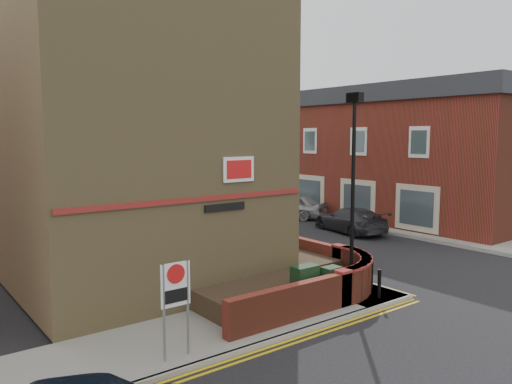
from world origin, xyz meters
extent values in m
plane|color=black|center=(0.00, 0.00, 0.00)|extent=(120.00, 120.00, 0.00)
cube|color=gray|center=(-3.50, 1.50, 0.06)|extent=(13.00, 3.00, 0.12)
cube|color=gray|center=(2.00, 16.00, 0.06)|extent=(2.00, 32.00, 0.12)
cube|color=gray|center=(13.00, 13.00, 0.06)|extent=(4.00, 40.00, 0.12)
cube|color=gray|center=(-3.50, 0.00, 0.06)|extent=(13.00, 0.15, 0.12)
cube|color=gray|center=(3.00, 16.00, 0.06)|extent=(0.15, 32.00, 0.12)
cube|color=gray|center=(11.00, 13.00, 0.06)|extent=(0.15, 40.00, 0.12)
cube|color=gold|center=(-3.50, -0.25, 0.01)|extent=(13.00, 0.28, 0.01)
cube|color=gold|center=(3.25, 16.00, 0.01)|extent=(0.28, 32.00, 0.01)
cube|color=olive|center=(-3.00, 8.00, 5.62)|extent=(8.00, 10.00, 11.00)
cube|color=maroon|center=(-3.00, 2.97, 3.32)|extent=(7.80, 0.06, 0.15)
cube|color=white|center=(-1.50, 2.96, 4.12)|extent=(1.10, 0.05, 0.75)
cube|color=black|center=(-2.00, 2.96, 3.02)|extent=(1.40, 0.04, 0.22)
cylinder|color=black|center=(1.60, 1.20, 3.12)|extent=(0.12, 0.12, 6.00)
cylinder|color=black|center=(1.60, 1.20, 0.52)|extent=(0.20, 0.20, 0.80)
cube|color=black|center=(1.60, 1.20, 6.27)|extent=(0.25, 0.50, 0.30)
cube|color=black|center=(-0.30, 1.30, 0.72)|extent=(0.80, 0.45, 1.20)
cube|color=black|center=(0.50, 1.00, 0.67)|extent=(0.55, 0.40, 1.10)
cylinder|color=black|center=(2.00, 0.40, 0.57)|extent=(0.11, 0.11, 0.90)
cylinder|color=black|center=(2.60, 1.20, 0.57)|extent=(0.11, 0.11, 0.90)
cylinder|color=slate|center=(-5.30, 0.50, 1.22)|extent=(0.06, 0.06, 2.20)
cylinder|color=slate|center=(-4.70, 0.50, 1.22)|extent=(0.06, 0.06, 2.20)
cube|color=white|center=(-5.00, 0.50, 1.82)|extent=(0.72, 0.04, 1.00)
cylinder|color=red|center=(-5.00, 0.47, 2.07)|extent=(0.44, 0.02, 0.44)
cube|color=maroon|center=(14.50, 17.00, 3.50)|extent=(5.00, 30.00, 7.00)
cube|color=#24262B|center=(14.50, 17.00, 7.50)|extent=(5.40, 30.40, 1.00)
cube|color=beige|center=(14.50, 38.00, 3.50)|extent=(5.00, 12.00, 7.00)
cube|color=#24262B|center=(14.50, 38.00, 7.50)|extent=(5.40, 12.40, 1.00)
cylinder|color=#382B1E|center=(2.00, 14.00, 2.40)|extent=(0.24, 0.24, 4.55)
sphere|color=#194D1A|center=(2.00, 14.00, 5.00)|extent=(3.64, 3.64, 3.64)
sphere|color=#194D1A|center=(2.40, 13.70, 4.15)|extent=(2.60, 2.60, 2.60)
sphere|color=#194D1A|center=(1.70, 14.40, 4.54)|extent=(2.86, 2.86, 2.86)
cylinder|color=#382B1E|center=(2.00, 22.00, 2.64)|extent=(0.24, 0.24, 5.04)
sphere|color=#194D1A|center=(2.00, 22.00, 5.52)|extent=(4.03, 4.03, 4.03)
sphere|color=#194D1A|center=(2.40, 21.70, 4.58)|extent=(2.88, 2.88, 2.88)
sphere|color=#194D1A|center=(1.70, 22.40, 5.02)|extent=(3.17, 3.17, 3.17)
cylinder|color=#382B1E|center=(2.00, 30.00, 2.50)|extent=(0.24, 0.24, 4.76)
sphere|color=#194D1A|center=(2.00, 30.00, 5.22)|extent=(3.81, 3.81, 3.81)
sphere|color=#194D1A|center=(2.40, 29.70, 4.34)|extent=(2.72, 2.72, 2.72)
sphere|color=#194D1A|center=(1.70, 30.40, 4.74)|extent=(2.99, 2.99, 2.99)
cylinder|color=black|center=(2.40, 25.00, 1.72)|extent=(0.10, 0.10, 3.20)
imported|color=black|center=(2.40, 25.00, 3.82)|extent=(0.20, 0.16, 1.00)
imported|color=#B9BDC1|center=(3.60, 9.52, 0.66)|extent=(1.49, 4.01, 1.31)
imported|color=maroon|center=(3.60, 18.60, 0.62)|extent=(3.54, 4.88, 1.23)
imported|color=#2D2D32|center=(9.77, 8.54, 0.67)|extent=(2.65, 4.88, 1.34)
imported|color=gray|center=(10.44, 14.00, 0.75)|extent=(3.41, 4.75, 1.50)
camera|label=1|loc=(-10.16, -9.16, 5.12)|focal=35.00mm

